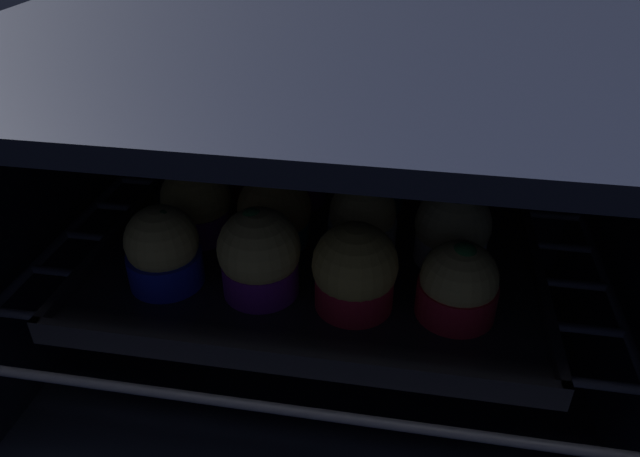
% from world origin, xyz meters
% --- Properties ---
extents(oven_cavity, '(0.59, 0.47, 0.37)m').
position_xyz_m(oven_cavity, '(0.00, 0.26, 0.17)').
color(oven_cavity, black).
rests_on(oven_cavity, ground).
extents(oven_rack, '(0.55, 0.42, 0.01)m').
position_xyz_m(oven_rack, '(0.00, 0.22, 0.14)').
color(oven_rack, '#444756').
rests_on(oven_rack, oven_cavity).
extents(baking_tray, '(0.41, 0.33, 0.02)m').
position_xyz_m(baking_tray, '(0.00, 0.22, 0.15)').
color(baking_tray, black).
rests_on(baking_tray, oven_rack).
extents(muffin_row0_col0, '(0.07, 0.07, 0.07)m').
position_xyz_m(muffin_row0_col0, '(-0.12, 0.14, 0.19)').
color(muffin_row0_col0, '#1928B7').
rests_on(muffin_row0_col0, baking_tray).
extents(muffin_row0_col1, '(0.07, 0.07, 0.08)m').
position_xyz_m(muffin_row0_col1, '(-0.04, 0.14, 0.19)').
color(muffin_row0_col1, '#7A238C').
rests_on(muffin_row0_col1, baking_tray).
extents(muffin_row0_col2, '(0.07, 0.07, 0.08)m').
position_xyz_m(muffin_row0_col2, '(0.04, 0.14, 0.19)').
color(muffin_row0_col2, red).
rests_on(muffin_row0_col2, baking_tray).
extents(muffin_row0_col3, '(0.07, 0.07, 0.07)m').
position_xyz_m(muffin_row0_col3, '(0.13, 0.14, 0.18)').
color(muffin_row0_col3, red).
rests_on(muffin_row0_col3, baking_tray).
extents(muffin_row1_col0, '(0.07, 0.07, 0.07)m').
position_xyz_m(muffin_row1_col0, '(-0.12, 0.22, 0.19)').
color(muffin_row1_col0, '#7A238C').
rests_on(muffin_row1_col0, baking_tray).
extents(muffin_row1_col1, '(0.07, 0.07, 0.08)m').
position_xyz_m(muffin_row1_col1, '(-0.04, 0.22, 0.18)').
color(muffin_row1_col1, '#0C8C84').
rests_on(muffin_row1_col1, baking_tray).
extents(muffin_row1_col2, '(0.07, 0.07, 0.07)m').
position_xyz_m(muffin_row1_col2, '(0.04, 0.23, 0.18)').
color(muffin_row1_col2, silver).
rests_on(muffin_row1_col2, baking_tray).
extents(muffin_row1_col3, '(0.07, 0.07, 0.07)m').
position_xyz_m(muffin_row1_col3, '(0.12, 0.22, 0.18)').
color(muffin_row1_col3, silver).
rests_on(muffin_row1_col3, baking_tray).
extents(muffin_row2_col0, '(0.07, 0.07, 0.07)m').
position_xyz_m(muffin_row2_col0, '(-0.13, 0.31, 0.18)').
color(muffin_row2_col0, red).
rests_on(muffin_row2_col0, baking_tray).
extents(muffin_row2_col1, '(0.07, 0.07, 0.07)m').
position_xyz_m(muffin_row2_col1, '(-0.04, 0.31, 0.18)').
color(muffin_row2_col1, '#7A238C').
rests_on(muffin_row2_col1, baking_tray).
extents(muffin_row2_col2, '(0.07, 0.07, 0.07)m').
position_xyz_m(muffin_row2_col2, '(0.04, 0.31, 0.18)').
color(muffin_row2_col2, '#0C8C84').
rests_on(muffin_row2_col2, baking_tray).
extents(muffin_row2_col3, '(0.07, 0.07, 0.07)m').
position_xyz_m(muffin_row2_col3, '(0.13, 0.31, 0.18)').
color(muffin_row2_col3, silver).
rests_on(muffin_row2_col3, baking_tray).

